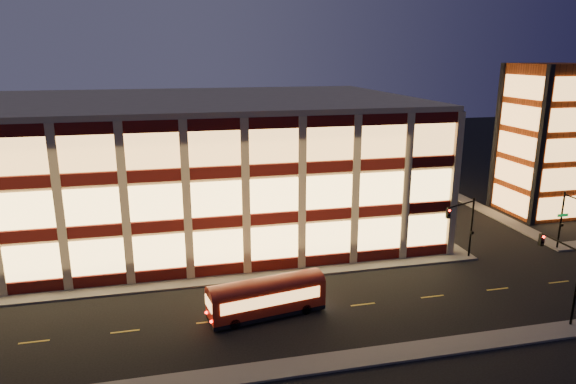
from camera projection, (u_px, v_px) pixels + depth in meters
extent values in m
plane|color=black|center=(228.00, 285.00, 43.89)|extent=(200.00, 200.00, 0.00)
cube|color=#514F4C|center=(191.00, 282.00, 44.15)|extent=(54.00, 2.00, 0.15)
cube|color=#514F4C|center=(394.00, 209.00, 64.87)|extent=(2.00, 30.00, 0.15)
cube|color=#514F4C|center=(471.00, 203.00, 67.27)|extent=(2.00, 30.00, 0.15)
cube|color=#514F4C|center=(252.00, 373.00, 31.65)|extent=(100.00, 2.00, 0.15)
cube|color=tan|center=(181.00, 165.00, 57.37)|extent=(50.00, 30.00, 14.00)
cube|color=tan|center=(178.00, 100.00, 55.47)|extent=(50.40, 30.40, 0.50)
cube|color=#470C0A|center=(191.00, 272.00, 44.83)|extent=(50.10, 0.25, 1.00)
cube|color=#FFC96B|center=(189.00, 250.00, 44.30)|extent=(49.00, 0.20, 3.00)
cube|color=#470C0A|center=(387.00, 205.00, 64.52)|extent=(0.25, 30.10, 1.00)
cube|color=#FFC96B|center=(388.00, 189.00, 63.97)|extent=(0.20, 29.00, 3.00)
cube|color=#470C0A|center=(188.00, 224.00, 43.67)|extent=(50.10, 0.25, 1.00)
cube|color=#FFC96B|center=(187.00, 201.00, 43.14)|extent=(49.00, 0.20, 3.00)
cube|color=#470C0A|center=(389.00, 171.00, 63.37)|extent=(0.25, 30.10, 1.00)
cube|color=#FFC96B|center=(390.00, 154.00, 62.81)|extent=(0.20, 29.00, 3.00)
cube|color=#470C0A|center=(185.00, 174.00, 42.52)|extent=(50.10, 0.25, 1.00)
cube|color=#FFC96B|center=(184.00, 149.00, 41.99)|extent=(49.00, 0.20, 3.00)
cube|color=#470C0A|center=(391.00, 136.00, 62.21)|extent=(0.25, 30.10, 1.00)
cube|color=#FFC96B|center=(392.00, 118.00, 61.66)|extent=(0.20, 29.00, 3.00)
cube|color=#8C3814|center=(547.00, 141.00, 61.54)|extent=(8.00, 8.00, 18.00)
cube|color=black|center=(541.00, 148.00, 56.90)|extent=(0.60, 0.60, 18.00)
cube|color=black|center=(497.00, 137.00, 64.42)|extent=(0.60, 0.60, 18.00)
cube|color=black|center=(552.00, 134.00, 66.17)|extent=(0.60, 0.60, 18.00)
cube|color=#ECA352|center=(563.00, 207.00, 59.59)|extent=(6.60, 0.16, 2.60)
cube|color=#ECA352|center=(510.00, 200.00, 62.54)|extent=(0.16, 6.60, 2.60)
cube|color=#ECA352|center=(567.00, 179.00, 58.70)|extent=(6.60, 0.16, 2.60)
cube|color=#ECA352|center=(513.00, 173.00, 61.64)|extent=(0.16, 6.60, 2.60)
cube|color=#ECA352|center=(571.00, 150.00, 57.81)|extent=(6.60, 0.16, 2.60)
cube|color=#ECA352|center=(516.00, 145.00, 60.75)|extent=(0.16, 6.60, 2.60)
cube|color=#ECA352|center=(576.00, 120.00, 56.91)|extent=(6.60, 0.16, 2.60)
cube|color=#ECA352|center=(520.00, 116.00, 59.86)|extent=(0.16, 6.60, 2.60)
cube|color=#ECA352|center=(523.00, 87.00, 58.96)|extent=(0.16, 6.60, 2.60)
cylinder|color=black|center=(471.00, 228.00, 48.98)|extent=(0.18, 0.18, 6.00)
cylinder|color=black|center=(462.00, 204.00, 47.19)|extent=(3.56, 1.63, 0.14)
cube|color=black|center=(448.00, 213.00, 46.23)|extent=(0.32, 0.32, 0.95)
sphere|color=#FF0C05|center=(449.00, 211.00, 45.98)|extent=(0.20, 0.20, 0.20)
cube|color=black|center=(472.00, 233.00, 48.90)|extent=(0.25, 0.18, 0.28)
cylinder|color=black|center=(561.00, 221.00, 51.17)|extent=(0.18, 0.18, 6.00)
cube|color=black|center=(562.00, 225.00, 51.08)|extent=(0.25, 0.18, 0.28)
cube|color=#0C7226|center=(563.00, 215.00, 50.87)|extent=(1.20, 0.06, 0.28)
cylinder|color=black|center=(576.00, 288.00, 36.48)|extent=(0.18, 0.18, 6.00)
cylinder|color=black|center=(561.00, 243.00, 37.65)|extent=(0.14, 4.00, 0.14)
cube|color=black|center=(541.00, 240.00, 39.66)|extent=(0.32, 0.32, 0.95)
sphere|color=#FF0C05|center=(544.00, 237.00, 39.42)|extent=(0.20, 0.20, 0.20)
cube|color=#9F1A08|center=(267.00, 297.00, 38.40)|extent=(9.05, 3.67, 2.03)
cube|color=black|center=(267.00, 311.00, 38.71)|extent=(9.05, 3.67, 0.31)
cylinder|color=black|center=(235.00, 324.00, 36.77)|extent=(0.83, 0.40, 0.79)
cylinder|color=black|center=(227.00, 312.00, 38.49)|extent=(0.83, 0.40, 0.79)
cylinder|color=black|center=(306.00, 309.00, 38.89)|extent=(0.83, 0.40, 0.79)
cylinder|color=black|center=(296.00, 298.00, 40.61)|extent=(0.83, 0.40, 0.79)
cube|color=#ECA352|center=(272.00, 300.00, 37.33)|extent=(7.65, 1.38, 0.88)
cube|color=#ECA352|center=(261.00, 288.00, 39.34)|extent=(7.65, 1.38, 0.88)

